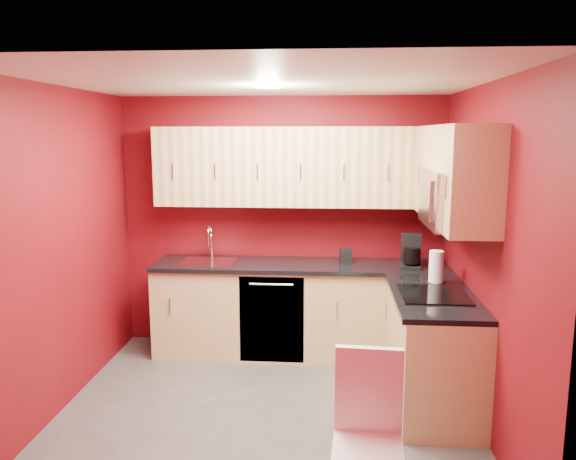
# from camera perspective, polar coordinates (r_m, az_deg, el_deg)

# --- Properties ---
(floor) EXTENTS (3.20, 3.20, 0.00)m
(floor) POSITION_cam_1_polar(r_m,az_deg,el_deg) (4.60, -2.24, -17.93)
(floor) COLOR #514E4B
(floor) RESTS_ON ground
(ceiling) EXTENTS (3.20, 3.20, 0.00)m
(ceiling) POSITION_cam_1_polar(r_m,az_deg,el_deg) (4.09, -2.48, 14.87)
(ceiling) COLOR white
(ceiling) RESTS_ON wall_back
(wall_back) EXTENTS (3.20, 0.00, 3.20)m
(wall_back) POSITION_cam_1_polar(r_m,az_deg,el_deg) (5.63, -0.58, 0.71)
(wall_back) COLOR maroon
(wall_back) RESTS_ON floor
(wall_front) EXTENTS (3.20, 0.00, 3.20)m
(wall_front) POSITION_cam_1_polar(r_m,az_deg,el_deg) (2.73, -6.07, -9.18)
(wall_front) COLOR maroon
(wall_front) RESTS_ON floor
(wall_left) EXTENTS (0.00, 3.00, 3.00)m
(wall_left) POSITION_cam_1_polar(r_m,az_deg,el_deg) (4.63, -22.43, -2.01)
(wall_left) COLOR maroon
(wall_left) RESTS_ON floor
(wall_right) EXTENTS (0.00, 3.00, 3.00)m
(wall_right) POSITION_cam_1_polar(r_m,az_deg,el_deg) (4.29, 19.43, -2.72)
(wall_right) COLOR maroon
(wall_right) RESTS_ON floor
(base_cabinets_back) EXTENTS (2.80, 0.60, 0.87)m
(base_cabinets_back) POSITION_cam_1_polar(r_m,az_deg,el_deg) (5.52, 1.26, -8.19)
(base_cabinets_back) COLOR tan
(base_cabinets_back) RESTS_ON floor
(base_cabinets_right) EXTENTS (0.60, 1.30, 0.87)m
(base_cabinets_right) POSITION_cam_1_polar(r_m,az_deg,el_deg) (4.69, 14.44, -11.82)
(base_cabinets_right) COLOR tan
(base_cabinets_right) RESTS_ON floor
(countertop_back) EXTENTS (2.80, 0.63, 0.04)m
(countertop_back) POSITION_cam_1_polar(r_m,az_deg,el_deg) (5.38, 1.26, -3.63)
(countertop_back) COLOR black
(countertop_back) RESTS_ON base_cabinets_back
(countertop_right) EXTENTS (0.63, 1.27, 0.04)m
(countertop_right) POSITION_cam_1_polar(r_m,az_deg,el_deg) (4.53, 14.53, -6.53)
(countertop_right) COLOR black
(countertop_right) RESTS_ON base_cabinets_right
(upper_cabinets_back) EXTENTS (2.80, 0.35, 0.75)m
(upper_cabinets_back) POSITION_cam_1_polar(r_m,az_deg,el_deg) (5.38, 1.38, 6.45)
(upper_cabinets_back) COLOR #E6C782
(upper_cabinets_back) RESTS_ON wall_back
(upper_cabinets_right) EXTENTS (0.35, 1.55, 0.75)m
(upper_cabinets_right) POSITION_cam_1_polar(r_m,az_deg,el_deg) (4.59, 16.34, 6.27)
(upper_cabinets_right) COLOR #E6C782
(upper_cabinets_right) RESTS_ON wall_right
(microwave) EXTENTS (0.42, 0.76, 0.42)m
(microwave) POSITION_cam_1_polar(r_m,az_deg,el_deg) (4.37, 16.44, 3.11)
(microwave) COLOR silver
(microwave) RESTS_ON upper_cabinets_right
(cooktop) EXTENTS (0.50, 0.55, 0.01)m
(cooktop) POSITION_cam_1_polar(r_m,az_deg,el_deg) (4.49, 14.55, -6.35)
(cooktop) COLOR black
(cooktop) RESTS_ON countertop_right
(sink) EXTENTS (0.52, 0.42, 0.35)m
(sink) POSITION_cam_1_polar(r_m,az_deg,el_deg) (5.51, -8.13, -2.83)
(sink) COLOR silver
(sink) RESTS_ON countertop_back
(dishwasher_front) EXTENTS (0.60, 0.02, 0.82)m
(dishwasher_front) POSITION_cam_1_polar(r_m,az_deg,el_deg) (5.26, -1.67, -9.10)
(dishwasher_front) COLOR black
(dishwasher_front) RESTS_ON base_cabinets_back
(downlight) EXTENTS (0.20, 0.20, 0.01)m
(downlight) POSITION_cam_1_polar(r_m,az_deg,el_deg) (4.38, -2.00, 14.33)
(downlight) COLOR white
(downlight) RESTS_ON ceiling
(coffee_maker) EXTENTS (0.22, 0.27, 0.31)m
(coffee_maker) POSITION_cam_1_polar(r_m,az_deg,el_deg) (5.30, 12.37, -2.15)
(coffee_maker) COLOR black
(coffee_maker) RESTS_ON countertop_back
(napkin_holder) EXTENTS (0.13, 0.13, 0.13)m
(napkin_holder) POSITION_cam_1_polar(r_m,az_deg,el_deg) (5.44, 5.90, -2.63)
(napkin_holder) COLOR black
(napkin_holder) RESTS_ON countertop_back
(paper_towel) EXTENTS (0.20, 0.20, 0.27)m
(paper_towel) POSITION_cam_1_polar(r_m,az_deg,el_deg) (4.81, 14.82, -3.67)
(paper_towel) COLOR white
(paper_towel) RESTS_ON countertop_right
(dining_chair) EXTENTS (0.41, 0.43, 0.95)m
(dining_chair) POSITION_cam_1_polar(r_m,az_deg,el_deg) (3.30, 8.11, -20.55)
(dining_chair) COLOR white
(dining_chair) RESTS_ON floor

